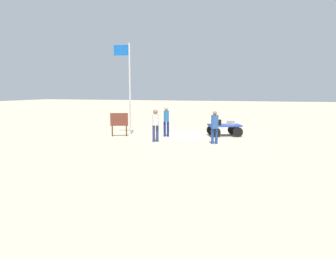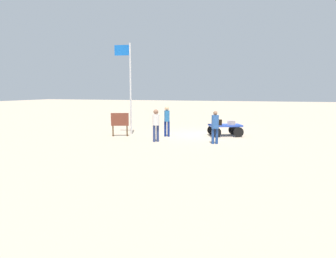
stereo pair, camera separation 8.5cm
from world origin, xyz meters
TOP-DOWN VIEW (x-y plane):
  - ground_plane at (0.00, 0.00)m, footprint 120.00×120.00m
  - luggage_cart at (-1.57, 0.05)m, footprint 2.20×1.76m
  - suitcase_dark at (-1.15, 0.48)m, footprint 0.62×0.41m
  - suitcase_tan at (-1.95, 0.10)m, footprint 0.49×0.44m
  - worker_lead at (-1.39, 2.87)m, footprint 0.47×0.47m
  - worker_trailing at (1.64, 1.29)m, footprint 0.34×0.32m
  - worker_supervisor at (1.67, 3.15)m, footprint 0.50×0.50m
  - flagpole at (4.07, 1.23)m, footprint 1.03×0.17m
  - signboard at (4.32, 2.01)m, footprint 0.99×0.42m

SIDE VIEW (x-z plane):
  - ground_plane at x=0.00m, z-range 0.00..0.00m
  - luggage_cart at x=-1.57m, z-range 0.14..0.82m
  - suitcase_tan at x=-1.95m, z-range 0.68..0.94m
  - suitcase_dark at x=-1.15m, z-range 0.68..1.00m
  - signboard at x=4.32m, z-range 0.21..1.59m
  - worker_lead at x=-1.39m, z-range 0.15..1.82m
  - worker_supervisor at x=1.67m, z-range 0.17..1.87m
  - worker_trailing at x=1.64m, z-range 0.15..1.93m
  - flagpole at x=4.07m, z-range 0.55..6.03m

